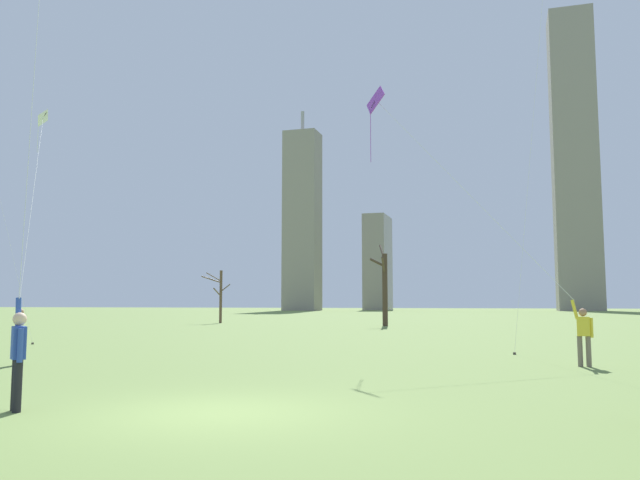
% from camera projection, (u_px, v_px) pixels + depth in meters
% --- Properties ---
extents(ground_plane, '(400.00, 400.00, 0.00)m').
position_uv_depth(ground_plane, '(214.00, 413.00, 10.16)').
color(ground_plane, olive).
extents(kite_flyer_midfield_center_purple, '(7.12, 3.31, 9.74)m').
position_uv_depth(kite_flyer_midfield_center_purple, '(529.00, 272.00, 18.70)').
color(kite_flyer_midfield_center_purple, '#726656').
rests_on(kite_flyer_midfield_center_purple, ground).
extents(kite_flyer_midfield_right_white, '(5.71, 7.38, 10.08)m').
position_uv_depth(kite_flyer_midfield_right_white, '(22.00, 300.00, 18.92)').
color(kite_flyer_midfield_right_white, '#33384C').
rests_on(kite_flyer_midfield_right_white, ground).
extents(kite_flyer_midfield_left_teal, '(3.10, 3.99, 12.25)m').
position_uv_depth(kite_flyer_midfield_left_teal, '(25.00, 245.00, 11.25)').
color(kite_flyer_midfield_left_teal, black).
rests_on(kite_flyer_midfield_left_teal, ground).
extents(bare_tree_far_right_edge, '(1.32, 3.10, 6.41)m').
position_uv_depth(bare_tree_far_right_edge, '(384.00, 285.00, 48.30)').
color(bare_tree_far_right_edge, '#423326').
rests_on(bare_tree_far_right_edge, ground).
extents(bare_tree_right_of_center, '(2.38, 1.95, 4.62)m').
position_uv_depth(bare_tree_right_of_center, '(220.00, 295.00, 55.18)').
color(bare_tree_right_of_center, brown).
rests_on(bare_tree_right_of_center, ground).
extents(skyline_mid_tower_right, '(9.41, 9.49, 68.12)m').
position_uv_depth(skyline_mid_tower_right, '(574.00, 159.00, 141.71)').
color(skyline_mid_tower_right, gray).
rests_on(skyline_mid_tower_right, ground).
extents(skyline_wide_slab, '(5.39, 11.56, 23.35)m').
position_uv_depth(skyline_wide_slab, '(378.00, 263.00, 155.58)').
color(skyline_wide_slab, gray).
rests_on(skyline_wide_slab, ground).
extents(skyline_squat_block, '(7.78, 6.57, 46.85)m').
position_uv_depth(skyline_squat_block, '(302.00, 220.00, 145.79)').
color(skyline_squat_block, gray).
rests_on(skyline_squat_block, ground).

